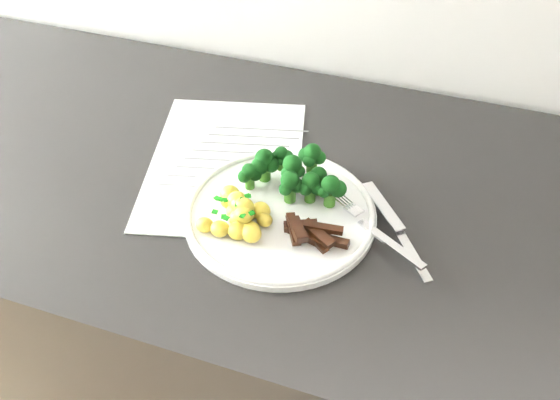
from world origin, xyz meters
TOP-DOWN VIEW (x-y plane):
  - counter at (0.02, 1.67)m, footprint 2.41×0.60m
  - recipe_paper at (-0.13, 1.69)m, footprint 0.29×0.36m
  - plate at (-0.02, 1.61)m, footprint 0.26×0.26m
  - broccoli at (-0.02, 1.66)m, footprint 0.15×0.09m
  - potatoes at (-0.06, 1.57)m, footprint 0.09×0.09m
  - beef_strips at (0.03, 1.58)m, footprint 0.09×0.06m
  - fork at (0.11, 1.61)m, footprint 0.14×0.11m
  - knife at (0.14, 1.61)m, footprint 0.12×0.15m

SIDE VIEW (x-z plane):
  - counter at x=0.02m, z-range 0.00..0.90m
  - recipe_paper at x=-0.13m, z-range 0.90..0.91m
  - plate at x=-0.02m, z-range 0.90..0.92m
  - knife at x=0.14m, z-range 0.90..0.92m
  - fork at x=0.11m, z-range 0.91..0.93m
  - beef_strips at x=0.03m, z-range 0.91..0.93m
  - potatoes at x=-0.06m, z-range 0.91..0.95m
  - broccoli at x=-0.02m, z-range 0.91..0.97m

